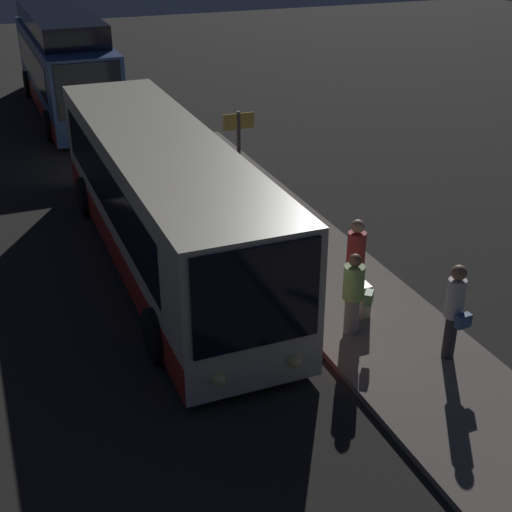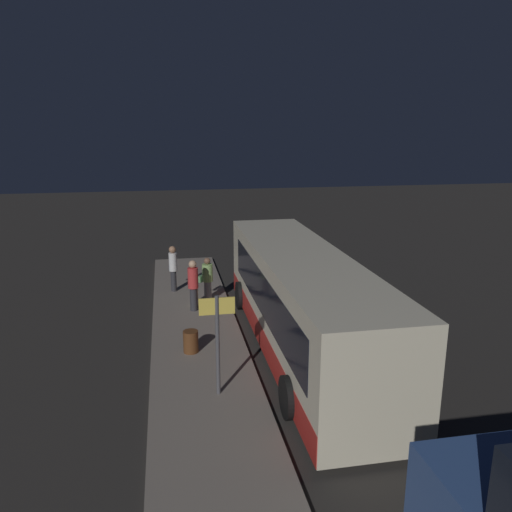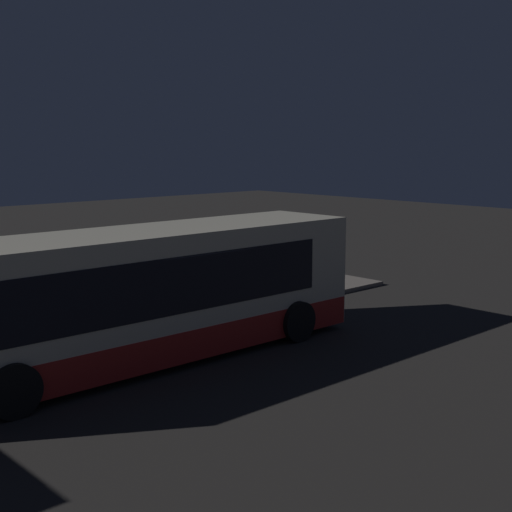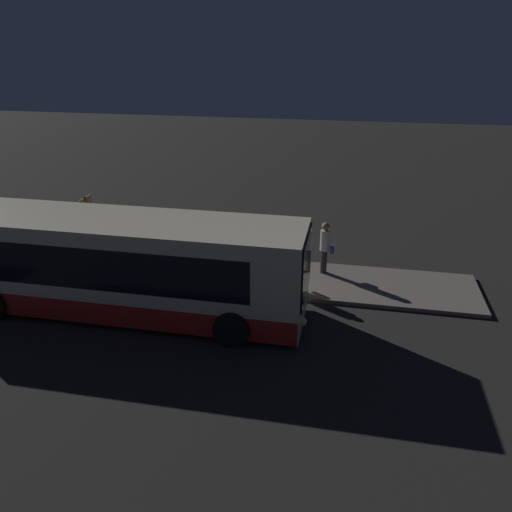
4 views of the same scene
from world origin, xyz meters
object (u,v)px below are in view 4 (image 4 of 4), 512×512
bus_lead (115,266)px  suitcase (267,267)px  passenger_waiting (254,247)px  sign_post (88,221)px  passenger_with_bags (280,260)px  trash_bin (163,255)px  passenger_boarding (325,245)px

bus_lead → suitcase: size_ratio=11.98×
passenger_waiting → sign_post: sign_post is taller
passenger_with_bags → trash_bin: 4.56m
bus_lead → trash_bin: bearing=86.9°
passenger_waiting → suitcase: (0.49, -0.08, -0.66)m
passenger_boarding → trash_bin: 5.86m
passenger_boarding → passenger_with_bags: passenger_boarding is taller
passenger_with_bags → sign_post: size_ratio=0.66×
passenger_boarding → sign_post: bearing=-88.5°
passenger_with_bags → passenger_boarding: bearing=80.8°
suitcase → trash_bin: bearing=174.5°
bus_lead → passenger_boarding: bus_lead is taller
suitcase → passenger_boarding: bearing=21.3°
passenger_with_bags → trash_bin: (-4.44, 0.88, -0.57)m
passenger_with_bags → sign_post: (-6.93, 0.35, 0.74)m
passenger_boarding → sign_post: (-8.30, -0.89, 0.60)m
passenger_boarding → sign_post: size_ratio=0.73×
suitcase → trash_bin: 3.95m
passenger_boarding → suitcase: bearing=-73.3°
passenger_waiting → passenger_with_bags: bearing=24.5°
passenger_boarding → sign_post: sign_post is taller
sign_post → trash_bin: (2.49, 0.53, -1.31)m
passenger_boarding → passenger_waiting: passenger_waiting is taller
bus_lead → passenger_with_bags: bus_lead is taller
sign_post → suitcase: bearing=1.4°
bus_lead → sign_post: (-2.31, 2.73, 0.29)m
passenger_boarding → passenger_waiting: (-2.37, -0.65, -0.02)m
passenger_boarding → suitcase: (-1.88, -0.73, -0.68)m
passenger_waiting → passenger_with_bags: 1.16m
passenger_waiting → suitcase: bearing=45.4°
trash_bin → passenger_waiting: bearing=-4.9°
passenger_waiting → suitcase: passenger_waiting is taller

